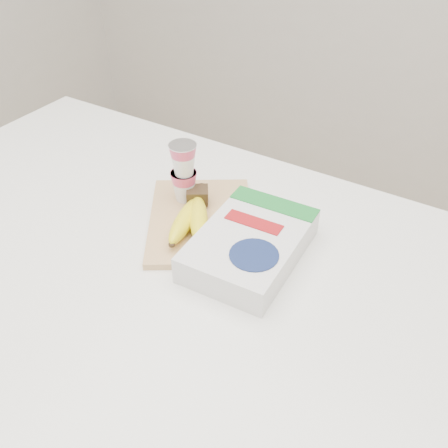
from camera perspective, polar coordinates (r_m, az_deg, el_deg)
name	(u,v)px	position (r m, az deg, el deg)	size (l,w,h in m)	color
room	(122,104)	(0.90, -11.63, 13.30)	(4.00, 4.00, 4.00)	tan
table	(160,388)	(1.45, -7.33, -18.05)	(1.38, 0.92, 1.03)	white
cutting_board	(201,220)	(1.10, -2.69, 0.45)	(0.22, 0.30, 0.02)	tan
bananas	(192,217)	(1.06, -3.63, 0.86)	(0.15, 0.21, 0.06)	#382816
yogurt_stack	(184,171)	(1.11, -4.64, 6.09)	(0.06, 0.06, 0.14)	white
cereal_box	(250,245)	(1.00, 3.00, -2.37)	(0.20, 0.29, 0.06)	silver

